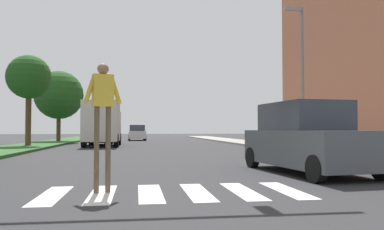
{
  "coord_description": "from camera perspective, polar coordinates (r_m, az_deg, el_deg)",
  "views": [
    {
      "loc": [
        -0.71,
        0.96,
        1.22
      ],
      "look_at": [
        1.83,
        18.83,
        1.87
      ],
      "focal_mm": 36.48,
      "sensor_mm": 36.0,
      "label": 1
    }
  ],
  "objects": [
    {
      "name": "pedestrian_performer",
      "position": [
        7.71,
        -12.92,
        1.27
      ],
      "size": [
        0.74,
        0.34,
        2.49
      ],
      "color": "brown",
      "rests_on": "ground_plane"
    },
    {
      "name": "tree_distant",
      "position": [
        36.85,
        -18.88,
        2.76
      ],
      "size": [
        4.31,
        4.31,
        6.27
      ],
      "color": "#4C3823",
      "rests_on": "median_strip"
    },
    {
      "name": "tree_far",
      "position": [
        27.8,
        -22.73,
        5.05
      ],
      "size": [
        2.86,
        2.86,
        5.92
      ],
      "color": "#4C3823",
      "rests_on": "median_strip"
    },
    {
      "name": "crosswalk",
      "position": [
        7.62,
        -2.66,
        -11.25
      ],
      "size": [
        4.95,
        2.2,
        0.01
      ],
      "color": "silver",
      "rests_on": "ground_plane"
    },
    {
      "name": "sedan_distant",
      "position": [
        42.45,
        -8.03,
        -2.65
      ],
      "size": [
        1.92,
        4.1,
        1.66
      ],
      "color": "silver",
      "rests_on": "ground_plane"
    },
    {
      "name": "ground_plane",
      "position": [
        29.07,
        -6.69,
        -4.46
      ],
      "size": [
        140.0,
        140.0,
        0.0
      ],
      "primitive_type": "plane",
      "color": "#2D2D30"
    },
    {
      "name": "suv_crossing",
      "position": [
        11.35,
        16.37,
        -3.44
      ],
      "size": [
        2.39,
        4.77,
        1.97
      ],
      "color": "#474C51",
      "rests_on": "ground_plane"
    },
    {
      "name": "truck_box_delivery",
      "position": [
        28.49,
        -12.91,
        -1.18
      ],
      "size": [
        2.4,
        6.2,
        3.1
      ],
      "color": "#B7B7BC",
      "rests_on": "ground_plane"
    },
    {
      "name": "sidewalk_right",
      "position": [
        28.56,
        10.57,
        -4.33
      ],
      "size": [
        3.0,
        64.0,
        0.15
      ],
      "primitive_type": "cube",
      "color": "#9E9991",
      "rests_on": "ground_plane"
    },
    {
      "name": "street_lamp_right",
      "position": [
        21.41,
        15.6,
        7.08
      ],
      "size": [
        1.02,
        0.24,
        7.5
      ],
      "color": "slate",
      "rests_on": "sidewalk_right"
    },
    {
      "name": "sedan_midblock",
      "position": [
        31.01,
        -13.47,
        -2.83
      ],
      "size": [
        1.98,
        4.53,
        1.68
      ],
      "color": "#474C51",
      "rests_on": "ground_plane"
    },
    {
      "name": "median_strip",
      "position": [
        27.96,
        -22.73,
        -4.25
      ],
      "size": [
        3.35,
        64.0,
        0.15
      ],
      "primitive_type": "cube",
      "color": "#2D5B28",
      "rests_on": "ground_plane"
    }
  ]
}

